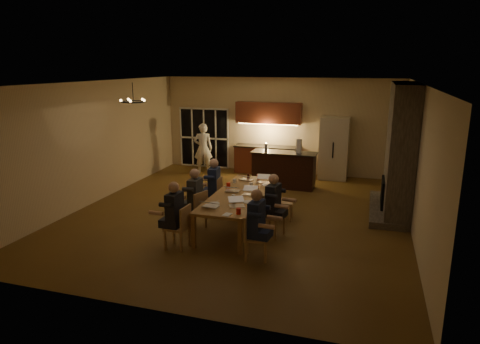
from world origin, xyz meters
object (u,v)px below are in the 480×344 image
chair_left_near (177,227)px  laptop_f (263,178)px  bar_island (284,170)px  chandelier (133,102)px  chair_right_near (256,237)px  redcup_near (239,211)px  redcup_mid (228,185)px  dining_table (239,209)px  mug_front (233,197)px  laptop_b (237,201)px  person_right_near (256,225)px  person_left_mid (195,199)px  person_right_mid (273,205)px  mug_mid (251,185)px  chair_left_mid (194,210)px  can_cola (248,176)px  person_left_near (175,215)px  refrigerator (334,148)px  bar_blender (299,146)px  bar_bottle (266,147)px  laptop_d (250,190)px  chair_left_far (211,195)px  can_right (258,188)px  laptop_a (211,201)px  plate_far (267,185)px  laptop_e (247,176)px  plate_near (248,202)px  mug_back (234,181)px  redcup_far (259,177)px  person_left_far (214,186)px  chair_right_far (284,201)px  laptop_c (232,186)px

chair_left_near → laptop_f: (1.11, 2.67, 0.42)m
bar_island → laptop_f: (-0.06, -2.30, 0.32)m
chandelier → chair_right_near: bearing=-26.7°
redcup_near → redcup_mid: bearing=114.7°
dining_table → bar_island: bar_island is taller
mug_front → redcup_mid: (-0.39, 0.82, 0.01)m
laptop_b → redcup_mid: bearing=88.9°
person_right_near → person_left_mid: same height
person_right_mid → mug_mid: (-0.78, 1.05, 0.11)m
bar_island → chair_left_mid: (-1.24, -3.92, -0.10)m
chair_left_near → can_cola: (0.65, 2.95, 0.37)m
person_left_mid → person_left_near: bearing=1.8°
refrigerator → chair_left_near: bearing=-111.2°
redcup_near → bar_blender: bar_blender is taller
bar_bottle → laptop_d: bearing=-82.3°
chair_left_far → can_right: chair_left_far is taller
laptop_a → bar_bottle: bar_bottle is taller
chair_left_far → laptop_f: (1.22, 0.43, 0.42)m
mug_front → laptop_b: bearing=-63.8°
plate_far → laptop_e: bearing=151.6°
plate_near → plate_far: 1.42m
person_left_near → bar_bottle: 5.01m
mug_mid → mug_back: size_ratio=1.00×
redcup_mid → can_right: bearing=-4.3°
chair_left_mid → chair_left_far: (-0.04, 1.18, 0.00)m
laptop_d → bar_island: bearing=83.0°
person_left_mid → laptop_f: bearing=143.2°
chandelier → plate_far: 3.77m
chair_left_near → can_cola: chair_left_near is taller
person_right_mid → mug_mid: 1.32m
laptop_b → laptop_e: size_ratio=1.00×
person_left_near → chandelier: (-1.83, 1.74, 2.06)m
chair_right_near → laptop_a: laptop_a is taller
refrigerator → redcup_far: refrigerator is taller
laptop_b → person_left_far: bearing=98.4°
chair_left_far → laptop_e: size_ratio=2.78×
laptop_d → redcup_mid: (-0.64, 0.40, -0.05)m
chair_right_far → bar_blender: bearing=-3.2°
redcup_far → bar_bottle: bar_bottle is taller
dining_table → laptop_c: size_ratio=10.01×
bar_island → person_right_mid: bearing=-81.0°
chair_left_near → bar_blender: bar_blender is taller
person_left_mid → mug_front: (0.88, 0.04, 0.11)m
dining_table → laptop_d: bearing=-10.4°
redcup_far → plate_near: redcup_far is taller
person_left_far → laptop_e: (0.67, 0.57, 0.17)m
bar_island → laptop_e: 2.29m
chair_left_mid → plate_far: chair_left_mid is taller
person_left_near → laptop_b: 1.30m
bar_island → laptop_a: size_ratio=6.07×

